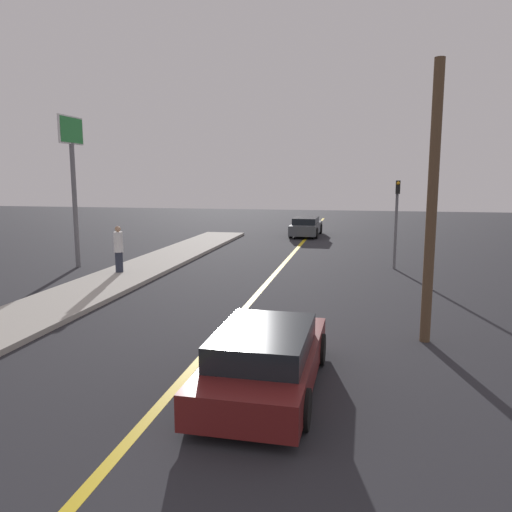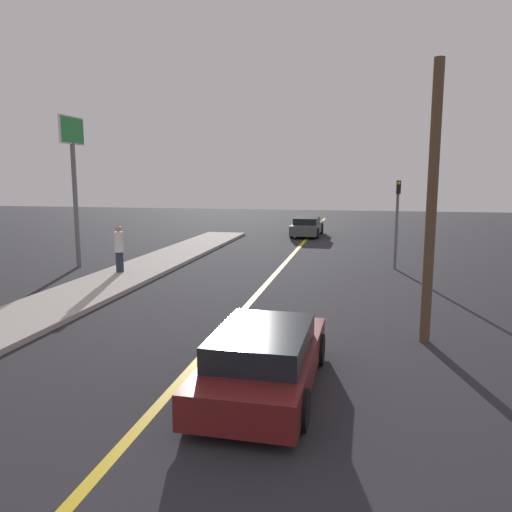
# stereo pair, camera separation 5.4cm
# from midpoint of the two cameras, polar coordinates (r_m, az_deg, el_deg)

# --- Properties ---
(road_center_line) EXTENTS (0.20, 60.00, 0.01)m
(road_center_line) POSITION_cam_midpoint_polar(r_m,az_deg,el_deg) (18.56, 1.21, -3.06)
(road_center_line) COLOR gold
(road_center_line) RESTS_ON ground_plane
(sidewalk_left) EXTENTS (2.60, 32.99, 0.15)m
(sidewalk_left) POSITION_cam_midpoint_polar(r_m,az_deg,el_deg) (18.99, -16.60, -2.94)
(sidewalk_left) COLOR #ADA89E
(sidewalk_left) RESTS_ON ground_plane
(car_near_right_lane) EXTENTS (2.00, 4.52, 1.20)m
(car_near_right_lane) POSITION_cam_midpoint_polar(r_m,az_deg,el_deg) (9.34, 0.90, -11.60)
(car_near_right_lane) COLOR maroon
(car_near_right_lane) RESTS_ON ground_plane
(car_ahead_center) EXTENTS (1.92, 4.61, 1.25)m
(car_ahead_center) POSITION_cam_midpoint_polar(r_m,az_deg,el_deg) (33.48, 5.70, 3.37)
(car_ahead_center) COLOR #4C5156
(car_ahead_center) RESTS_ON ground_plane
(pedestrian_mid_group) EXTENTS (0.35, 0.35, 1.83)m
(pedestrian_mid_group) POSITION_cam_midpoint_polar(r_m,az_deg,el_deg) (20.42, -15.50, 0.77)
(pedestrian_mid_group) COLOR #282D3D
(pedestrian_mid_group) RESTS_ON sidewalk_left
(traffic_light) EXTENTS (0.18, 0.40, 3.75)m
(traffic_light) POSITION_cam_midpoint_polar(r_m,az_deg,el_deg) (21.79, 15.69, 4.56)
(traffic_light) COLOR slate
(traffic_light) RESTS_ON ground_plane
(roadside_sign) EXTENTS (0.20, 1.76, 6.40)m
(roadside_sign) POSITION_cam_midpoint_polar(r_m,az_deg,el_deg) (22.84, -20.32, 10.46)
(roadside_sign) COLOR slate
(roadside_sign) RESTS_ON ground_plane
(utility_pole) EXTENTS (0.24, 0.24, 6.48)m
(utility_pole) POSITION_cam_midpoint_polar(r_m,az_deg,el_deg) (12.16, 19.34, 5.49)
(utility_pole) COLOR brown
(utility_pole) RESTS_ON ground_plane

